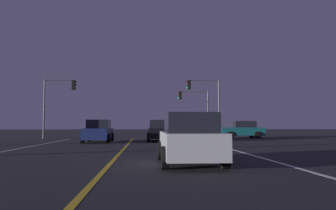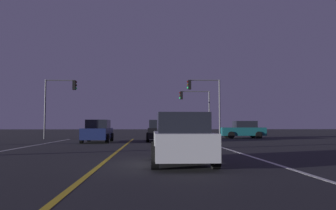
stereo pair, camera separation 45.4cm
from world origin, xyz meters
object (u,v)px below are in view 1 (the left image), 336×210
(car_lead_same_lane, at_px, (189,139))
(traffic_light_near_left, at_px, (59,95))
(car_crossing_side, at_px, (242,130))
(car_oncoming, at_px, (98,131))
(traffic_light_far_right, at_px, (193,102))
(traffic_light_near_right, at_px, (204,95))
(car_ahead_far, at_px, (160,131))

(car_lead_same_lane, relative_size, traffic_light_near_left, 0.77)
(car_lead_same_lane, relative_size, car_crossing_side, 1.00)
(car_crossing_side, bearing_deg, car_oncoming, 27.95)
(car_oncoming, relative_size, car_crossing_side, 1.00)
(traffic_light_far_right, bearing_deg, traffic_light_near_right, 92.09)
(traffic_light_near_right, bearing_deg, car_lead_same_lane, 78.28)
(car_oncoming, distance_m, traffic_light_near_right, 11.53)
(car_lead_same_lane, xyz_separation_m, traffic_light_near_left, (-9.57, 19.96, 3.31))
(car_oncoming, relative_size, traffic_light_near_left, 0.77)
(car_oncoming, height_order, car_crossing_side, same)
(traffic_light_near_right, distance_m, traffic_light_far_right, 5.51)
(traffic_light_near_left, bearing_deg, traffic_light_far_right, 22.15)
(car_lead_same_lane, bearing_deg, traffic_light_near_right, -11.72)
(car_ahead_far, relative_size, traffic_light_near_right, 0.76)
(car_crossing_side, height_order, traffic_light_far_right, traffic_light_far_right)
(car_ahead_far, distance_m, car_crossing_side, 10.28)
(traffic_light_near_right, distance_m, traffic_light_near_left, 13.71)
(car_oncoming, bearing_deg, traffic_light_near_left, -143.38)
(car_oncoming, relative_size, traffic_light_far_right, 0.83)
(car_lead_same_lane, height_order, traffic_light_near_left, traffic_light_near_left)
(car_ahead_far, height_order, traffic_light_near_left, traffic_light_near_left)
(traffic_light_near_right, xyz_separation_m, traffic_light_far_right, (-0.20, 5.50, -0.35))
(traffic_light_near_left, height_order, traffic_light_far_right, traffic_light_near_left)
(car_crossing_side, xyz_separation_m, traffic_light_near_right, (-4.00, -0.87, 3.40))
(car_ahead_far, height_order, car_crossing_side, same)
(car_ahead_far, distance_m, car_lead_same_lane, 15.03)
(car_ahead_far, distance_m, traffic_light_near_left, 10.97)
(car_lead_same_lane, height_order, traffic_light_far_right, traffic_light_far_right)
(car_oncoming, distance_m, traffic_light_far_right, 14.99)
(car_ahead_far, height_order, traffic_light_far_right, traffic_light_far_right)
(car_ahead_far, bearing_deg, car_crossing_side, -55.67)
(car_crossing_side, relative_size, traffic_light_near_left, 0.77)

